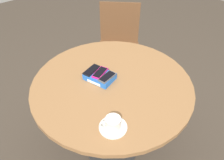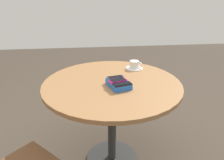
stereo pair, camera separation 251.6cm
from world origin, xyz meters
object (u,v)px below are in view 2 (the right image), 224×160
at_px(phone_box, 119,84).
at_px(phone_magenta, 118,81).
at_px(saucer, 134,68).
at_px(round_table, 112,96).
at_px(phone_black, 122,84).
at_px(coffee_cup, 135,64).
at_px(phone_gray, 116,77).

relative_size(phone_box, phone_magenta, 1.58).
height_order(phone_box, saucer, phone_box).
height_order(round_table, phone_magenta, phone_magenta).
bearing_deg(phone_magenta, round_table, 22.34).
bearing_deg(phone_magenta, phone_box, -74.71).
distance_m(phone_black, coffee_cup, 0.46).
distance_m(phone_magenta, coffee_cup, 0.42).
distance_m(phone_box, phone_magenta, 0.03).
bearing_deg(phone_gray, phone_black, -164.84).
xyz_separation_m(phone_black, phone_gray, (0.12, 0.03, 0.00)).
xyz_separation_m(round_table, saucer, (0.28, -0.23, 0.12)).
xyz_separation_m(phone_box, phone_black, (-0.06, -0.02, 0.03)).
bearing_deg(phone_black, coffee_cup, -22.47).
xyz_separation_m(phone_box, phone_gray, (0.06, 0.02, 0.03)).
bearing_deg(saucer, round_table, 140.80).
bearing_deg(round_table, phone_gray, -128.20).
xyz_separation_m(phone_black, phone_magenta, (0.06, 0.02, 0.00)).
distance_m(saucer, coffee_cup, 0.04).
bearing_deg(phone_gray, phone_box, -166.14).
xyz_separation_m(phone_box, saucer, (0.36, -0.19, -0.02)).
height_order(phone_black, coffee_cup, coffee_cup).
xyz_separation_m(phone_black, saucer, (0.43, -0.17, -0.04)).
xyz_separation_m(phone_box, coffee_cup, (0.36, -0.19, 0.02)).
xyz_separation_m(phone_gray, saucer, (0.30, -0.21, -0.04)).
bearing_deg(phone_black, phone_gray, 15.16).
bearing_deg(saucer, phone_black, 157.83).
bearing_deg(coffee_cup, phone_box, 151.88).
height_order(phone_box, phone_black, phone_black).
distance_m(round_table, phone_magenta, 0.19).
xyz_separation_m(phone_magenta, saucer, (0.37, -0.20, -0.04)).
height_order(phone_box, phone_gray, phone_gray).
bearing_deg(saucer, coffee_cup, -116.63).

